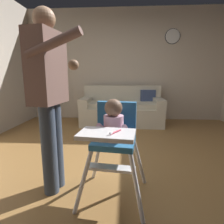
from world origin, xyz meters
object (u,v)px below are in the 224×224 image
Objects in this scene: couch at (122,109)px; wall_clock at (173,36)px; high_chair at (114,132)px; adult_standing at (50,94)px.

couch is 5.22× the size of wall_clock.
adult_standing reaches higher than high_chair.
couch is at bearing -173.91° from high_chair.
adult_standing is at bearing -119.89° from wall_clock.
adult_standing is (-0.62, -2.62, 0.62)m from couch.
adult_standing is at bearing -91.67° from high_chair.
wall_clock is (1.19, 3.18, 1.37)m from high_chair.
high_chair is at bearing -110.48° from wall_clock.
couch is at bearing 84.62° from adult_standing.
wall_clock is (1.16, 0.48, 1.67)m from couch.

